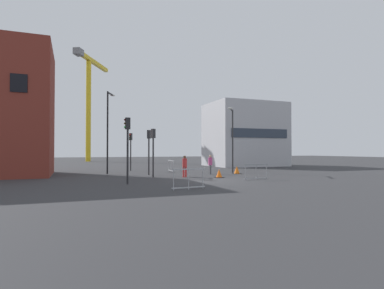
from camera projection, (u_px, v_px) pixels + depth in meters
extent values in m
plane|color=#333335|center=(213.00, 180.00, 21.40)|extent=(160.00, 160.00, 0.00)
cube|color=black|center=(19.00, 83.00, 22.23)|extent=(1.10, 0.06, 1.30)
cube|color=#B7B7BC|center=(245.00, 135.00, 41.80)|extent=(9.36, 7.22, 8.20)
cube|color=#2D3847|center=(260.00, 133.00, 38.39)|extent=(7.86, 0.08, 1.10)
cylinder|color=yellow|center=(88.00, 111.00, 58.35)|extent=(0.90, 0.90, 18.58)
cube|color=yellow|center=(94.00, 62.00, 60.77)|extent=(6.48, 11.76, 0.70)
cube|color=slate|center=(78.00, 52.00, 54.44)|extent=(1.89, 2.15, 1.10)
cylinder|color=black|center=(108.00, 133.00, 27.21)|extent=(0.14, 0.14, 7.13)
cube|color=black|center=(110.00, 94.00, 27.93)|extent=(0.65, 1.24, 0.10)
ellipsoid|color=silver|center=(113.00, 95.00, 28.59)|extent=(0.44, 0.24, 0.16)
cylinder|color=#2D2D30|center=(233.00, 141.00, 28.87)|extent=(0.14, 0.14, 5.74)
cube|color=#2D2D30|center=(231.00, 110.00, 27.98)|extent=(1.16, 1.67, 0.10)
ellipsoid|color=silver|center=(230.00, 108.00, 27.03)|extent=(0.44, 0.24, 0.16)
cylinder|color=#2D2D30|center=(149.00, 157.00, 26.17)|extent=(0.12, 0.12, 3.01)
cube|color=#2D2D30|center=(149.00, 134.00, 26.21)|extent=(0.35, 0.36, 0.70)
sphere|color=#390605|center=(150.00, 132.00, 26.38)|extent=(0.11, 0.11, 0.11)
sphere|color=#F2A514|center=(150.00, 134.00, 26.38)|extent=(0.11, 0.11, 0.11)
sphere|color=#07330F|center=(150.00, 137.00, 26.37)|extent=(0.11, 0.11, 0.11)
cylinder|color=#2D2D30|center=(131.00, 155.00, 31.68)|extent=(0.12, 0.12, 3.05)
cube|color=#2D2D30|center=(131.00, 137.00, 31.72)|extent=(0.36, 0.37, 0.70)
sphere|color=red|center=(130.00, 134.00, 31.55)|extent=(0.11, 0.11, 0.11)
sphere|color=#3C2905|center=(130.00, 137.00, 31.55)|extent=(0.11, 0.11, 0.11)
sphere|color=#07330F|center=(130.00, 139.00, 31.54)|extent=(0.11, 0.11, 0.11)
cylinder|color=#232326|center=(128.00, 157.00, 19.00)|extent=(0.12, 0.12, 3.30)
cube|color=#232326|center=(128.00, 123.00, 19.04)|extent=(0.29, 0.25, 0.70)
sphere|color=#390605|center=(125.00, 120.00, 18.98)|extent=(0.11, 0.11, 0.11)
sphere|color=#3C2905|center=(125.00, 123.00, 18.97)|extent=(0.11, 0.11, 0.11)
sphere|color=green|center=(125.00, 127.00, 18.97)|extent=(0.11, 0.11, 0.11)
cylinder|color=#2D2D30|center=(153.00, 158.00, 23.84)|extent=(0.12, 0.12, 2.96)
cube|color=#2D2D30|center=(153.00, 133.00, 23.87)|extent=(0.32, 0.35, 0.70)
sphere|color=red|center=(152.00, 131.00, 24.01)|extent=(0.11, 0.11, 0.11)
sphere|color=#3C2905|center=(152.00, 134.00, 24.01)|extent=(0.11, 0.11, 0.11)
sphere|color=#07330F|center=(152.00, 136.00, 24.00)|extent=(0.11, 0.11, 0.11)
cylinder|color=red|center=(184.00, 172.00, 23.90)|extent=(0.14, 0.14, 0.77)
cylinder|color=red|center=(186.00, 172.00, 24.00)|extent=(0.14, 0.14, 0.77)
cylinder|color=red|center=(185.00, 163.00, 23.96)|extent=(0.34, 0.34, 0.65)
sphere|color=brown|center=(185.00, 157.00, 23.97)|extent=(0.21, 0.21, 0.21)
cylinder|color=#4C4C51|center=(210.00, 170.00, 27.09)|extent=(0.14, 0.14, 0.77)
cylinder|color=#4C4C51|center=(210.00, 170.00, 26.89)|extent=(0.14, 0.14, 0.77)
cylinder|color=#D14C8C|center=(210.00, 161.00, 27.01)|extent=(0.34, 0.34, 0.64)
sphere|color=tan|center=(210.00, 156.00, 27.01)|extent=(0.21, 0.21, 0.21)
cube|color=#B2B5BA|center=(171.00, 161.00, 30.13)|extent=(0.25, 2.39, 0.06)
cube|color=#B2B5BA|center=(171.00, 171.00, 30.11)|extent=(0.25, 2.39, 0.06)
cylinder|color=#B2B5BA|center=(174.00, 167.00, 29.09)|extent=(0.04, 0.04, 1.05)
cylinder|color=#B2B5BA|center=(171.00, 166.00, 30.12)|extent=(0.04, 0.04, 1.05)
cylinder|color=#B2B5BA|center=(169.00, 166.00, 31.15)|extent=(0.04, 0.04, 1.05)
cube|color=#B2B5BA|center=(189.00, 169.00, 16.46)|extent=(1.91, 0.30, 0.06)
cube|color=#B2B5BA|center=(189.00, 187.00, 16.44)|extent=(1.91, 0.30, 0.06)
cylinder|color=#B2B5BA|center=(174.00, 180.00, 16.04)|extent=(0.04, 0.04, 1.05)
cylinder|color=#B2B5BA|center=(189.00, 179.00, 16.45)|extent=(0.04, 0.04, 1.05)
cylinder|color=#B2B5BA|center=(203.00, 179.00, 16.86)|extent=(0.04, 0.04, 1.05)
cube|color=gray|center=(256.00, 165.00, 21.79)|extent=(1.90, 0.08, 0.06)
cube|color=gray|center=(256.00, 178.00, 21.77)|extent=(1.90, 0.08, 0.06)
cylinder|color=gray|center=(245.00, 173.00, 21.47)|extent=(0.04, 0.04, 1.05)
cylinder|color=gray|center=(256.00, 172.00, 21.78)|extent=(0.04, 0.04, 1.05)
cylinder|color=gray|center=(267.00, 172.00, 22.10)|extent=(0.04, 0.04, 1.05)
cube|color=black|center=(219.00, 177.00, 23.62)|extent=(0.62, 0.62, 0.03)
cone|color=#E55B0F|center=(219.00, 173.00, 23.63)|extent=(0.48, 0.48, 0.63)
cube|color=black|center=(237.00, 174.00, 27.44)|extent=(0.66, 0.66, 0.03)
cone|color=orange|center=(237.00, 170.00, 27.44)|extent=(0.51, 0.51, 0.67)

